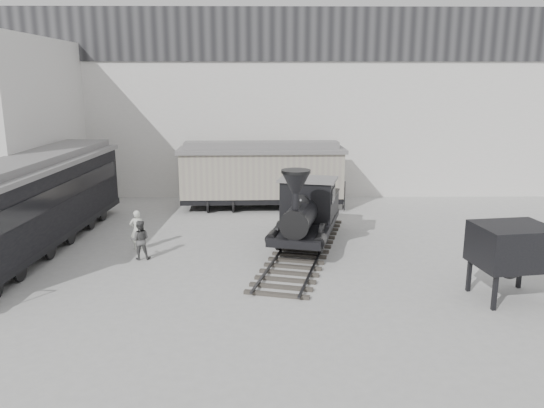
{
  "coord_description": "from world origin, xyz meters",
  "views": [
    {
      "loc": [
        -0.45,
        -17.74,
        7.02
      ],
      "look_at": [
        -0.16,
        3.5,
        2.0
      ],
      "focal_mm": 35.0,
      "sensor_mm": 36.0,
      "label": 1
    }
  ],
  "objects_px": {
    "coal_hopper": "(511,251)",
    "locomotive": "(306,216)",
    "boxcar": "(262,174)",
    "passenger_coach": "(37,201)",
    "visitor_b": "(140,240)",
    "visitor_a": "(137,230)"
  },
  "relations": [
    {
      "from": "boxcar",
      "to": "visitor_a",
      "type": "distance_m",
      "value": 9.07
    },
    {
      "from": "locomotive",
      "to": "boxcar",
      "type": "bearing_deg",
      "value": 119.69
    },
    {
      "from": "boxcar",
      "to": "passenger_coach",
      "type": "xyz_separation_m",
      "value": [
        -9.41,
        -7.0,
        0.07
      ]
    },
    {
      "from": "locomotive",
      "to": "visitor_b",
      "type": "relative_size",
      "value": 6.56
    },
    {
      "from": "boxcar",
      "to": "visitor_b",
      "type": "bearing_deg",
      "value": -120.61
    },
    {
      "from": "coal_hopper",
      "to": "visitor_b",
      "type": "bearing_deg",
      "value": 154.41
    },
    {
      "from": "boxcar",
      "to": "coal_hopper",
      "type": "height_order",
      "value": "boxcar"
    },
    {
      "from": "boxcar",
      "to": "passenger_coach",
      "type": "relative_size",
      "value": 0.66
    },
    {
      "from": "visitor_a",
      "to": "visitor_b",
      "type": "bearing_deg",
      "value": 97.82
    },
    {
      "from": "passenger_coach",
      "to": "locomotive",
      "type": "bearing_deg",
      "value": 3.56
    },
    {
      "from": "visitor_b",
      "to": "boxcar",
      "type": "bearing_deg",
      "value": -124.73
    },
    {
      "from": "visitor_b",
      "to": "coal_hopper",
      "type": "xyz_separation_m",
      "value": [
        12.89,
        -4.08,
        0.82
      ]
    },
    {
      "from": "coal_hopper",
      "to": "locomotive",
      "type": "bearing_deg",
      "value": 129.07
    },
    {
      "from": "boxcar",
      "to": "visitor_b",
      "type": "relative_size",
      "value": 5.72
    },
    {
      "from": "passenger_coach",
      "to": "visitor_b",
      "type": "height_order",
      "value": "passenger_coach"
    },
    {
      "from": "locomotive",
      "to": "visitor_b",
      "type": "bearing_deg",
      "value": -152.0
    },
    {
      "from": "locomotive",
      "to": "visitor_b",
      "type": "xyz_separation_m",
      "value": [
        -6.72,
        -1.65,
        -0.54
      ]
    },
    {
      "from": "visitor_b",
      "to": "coal_hopper",
      "type": "bearing_deg",
      "value": 156.84
    },
    {
      "from": "locomotive",
      "to": "visitor_b",
      "type": "distance_m",
      "value": 6.94
    },
    {
      "from": "passenger_coach",
      "to": "visitor_b",
      "type": "distance_m",
      "value": 5.03
    },
    {
      "from": "visitor_b",
      "to": "coal_hopper",
      "type": "height_order",
      "value": "coal_hopper"
    },
    {
      "from": "locomotive",
      "to": "passenger_coach",
      "type": "distance_m",
      "value": 11.35
    }
  ]
}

